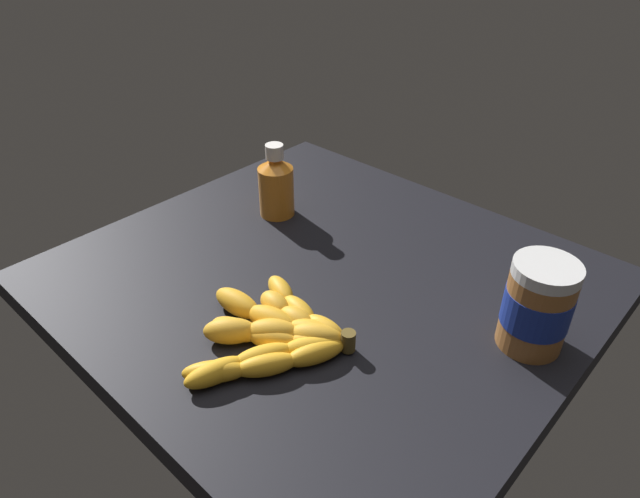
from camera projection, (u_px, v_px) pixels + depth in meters
ground_plane at (324, 284)px, 91.35cm from camera, size 73.21×78.67×4.12cm
banana_bunch at (278, 333)px, 76.16cm from camera, size 24.20×22.34×3.68cm
peanut_butter_jar at (537, 306)px, 73.35cm from camera, size 8.85×8.85×13.17cm
honey_bottle at (276, 185)px, 102.86cm from camera, size 6.54×6.54×13.95cm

